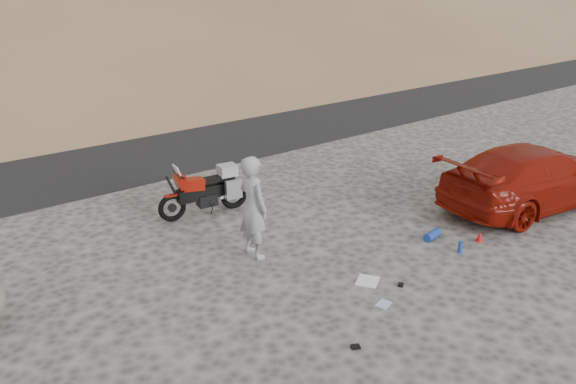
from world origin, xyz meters
The scene contains 12 objects.
ground centered at (0.00, 0.00, 0.00)m, with size 140.00×140.00×0.00m, color #3F3C3A.
road centered at (0.00, 9.00, 0.00)m, with size 120.00×7.00×0.05m, color black.
motorcycle centered at (0.11, 2.95, 0.54)m, with size 2.11×0.76×1.26m.
man centered at (-0.25, 0.69, 0.00)m, with size 0.72×0.47×1.97m, color #939398.
red_car centered at (6.17, -1.20, 0.00)m, with size 1.96×4.82×1.40m, color maroon.
gear_white_cloth centered at (0.73, -1.33, 0.01)m, with size 0.40×0.36×0.01m, color white.
gear_blue_mat centered at (2.96, -0.95, 0.09)m, with size 0.18×0.18×0.44m, color #193999.
gear_bottle centered at (2.89, -1.67, 0.12)m, with size 0.08×0.08×0.23m, color #193999.
gear_funnel centered at (3.62, -1.60, 0.10)m, with size 0.15×0.15×0.19m, color red.
gear_glove_a centered at (-0.75, -2.53, 0.02)m, with size 0.13×0.09×0.04m, color black.
gear_glove_b centered at (1.07, -1.78, 0.02)m, with size 0.12×0.09×0.04m, color black.
gear_blue_cloth centered at (0.41, -2.00, 0.01)m, with size 0.26×0.19×0.01m, color #98B6EB.
Camera 1 is at (-5.61, -7.15, 4.97)m, focal length 35.00 mm.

